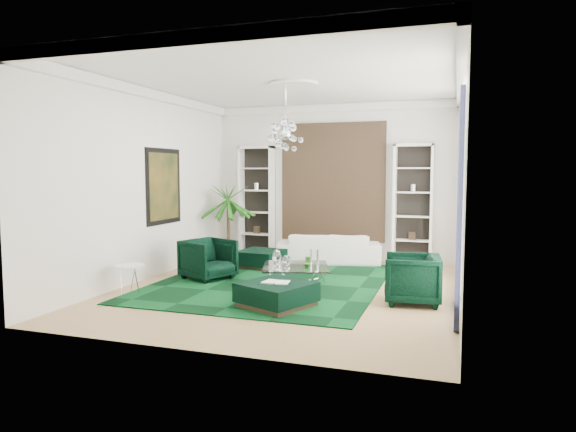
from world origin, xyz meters
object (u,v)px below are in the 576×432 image
(armchair_left, at_px, (208,259))
(sofa, at_px, (329,248))
(side_table, at_px, (130,280))
(ottoman_side, at_px, (261,259))
(palm, at_px, (228,211))
(coffee_table, at_px, (296,277))
(armchair_right, at_px, (412,279))
(ottoman_front, at_px, (277,295))

(armchair_left, bearing_deg, sofa, -12.72)
(armchair_left, xyz_separation_m, side_table, (-0.76, -1.53, -0.16))
(ottoman_side, distance_m, palm, 1.80)
(coffee_table, bearing_deg, armchair_right, -12.69)
(armchair_right, distance_m, side_table, 4.89)
(coffee_table, bearing_deg, armchair_left, 175.25)
(ottoman_front, bearing_deg, armchair_left, 141.99)
(ottoman_side, xyz_separation_m, palm, (-1.21, 0.89, 1.00))
(coffee_table, xyz_separation_m, side_table, (-2.65, -1.37, 0.04))
(side_table, bearing_deg, armchair_left, 63.63)
(ottoman_front, bearing_deg, sofa, 92.24)
(sofa, distance_m, armchair_right, 3.89)
(armchair_left, height_order, ottoman_front, armchair_left)
(armchair_left, bearing_deg, ottoman_front, -104.92)
(armchair_right, distance_m, coffee_table, 2.22)
(side_table, bearing_deg, sofa, 57.49)
(armchair_right, height_order, ottoman_front, armchair_right)
(sofa, xyz_separation_m, side_table, (-2.61, -4.10, -0.10))
(armchair_right, height_order, palm, palm)
(sofa, relative_size, ottoman_front, 2.39)
(sofa, bearing_deg, armchair_right, 110.61)
(armchair_left, distance_m, palm, 2.57)
(ottoman_side, relative_size, side_table, 1.73)
(sofa, relative_size, ottoman_side, 2.66)
(armchair_left, xyz_separation_m, armchair_right, (4.05, -0.64, 0.00))
(sofa, distance_m, ottoman_front, 4.15)
(armchair_right, height_order, coffee_table, armchair_right)
(armchair_left, height_order, side_table, armchair_left)
(palm, bearing_deg, coffee_table, -44.74)
(palm, bearing_deg, armchair_right, -32.59)
(sofa, bearing_deg, ottoman_front, 78.50)
(ottoman_front, bearing_deg, side_table, 179.02)
(armchair_left, height_order, palm, palm)
(ottoman_front, bearing_deg, armchair_right, 24.65)
(side_table, bearing_deg, coffee_table, 27.38)
(coffee_table, bearing_deg, ottoman_side, 129.16)
(ottoman_side, height_order, palm, palm)
(palm, bearing_deg, ottoman_front, -55.89)
(armchair_right, height_order, ottoman_side, armchair_right)
(ottoman_side, relative_size, ottoman_front, 0.90)
(armchair_left, bearing_deg, armchair_right, -75.93)
(coffee_table, relative_size, palm, 0.50)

